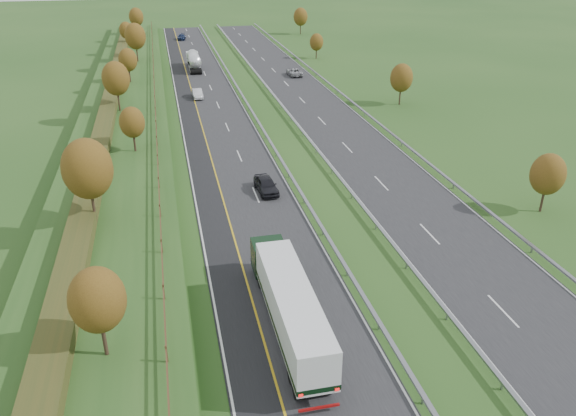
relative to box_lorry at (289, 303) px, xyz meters
name	(u,v)px	position (x,y,z in m)	size (l,w,h in m)	color
ground	(279,133)	(8.36, 42.74, -2.33)	(400.00, 400.00, 0.00)	#264A1A
near_carriageway	(218,126)	(0.36, 47.74, -2.31)	(10.50, 200.00, 0.04)	#232326
far_carriageway	(328,118)	(16.86, 47.74, -2.31)	(10.50, 200.00, 0.04)	#232326
hard_shoulder	(191,127)	(-3.39, 47.74, -2.31)	(3.00, 200.00, 0.04)	black
lane_markings	(262,123)	(6.76, 47.62, -2.28)	(26.75, 200.00, 0.01)	silver
embankment_left	(123,125)	(-12.64, 47.74, -1.33)	(12.00, 200.00, 2.00)	#264A1A
hedge_left	(107,115)	(-14.64, 47.74, 0.22)	(2.20, 180.00, 1.10)	#333B18
fence_left	(155,112)	(-8.14, 47.33, 0.40)	(0.12, 189.06, 1.20)	#422B19
median_barrier_near	(257,119)	(6.06, 47.74, -1.72)	(0.32, 200.00, 0.71)	gray
median_barrier_far	(291,117)	(11.16, 47.74, -1.72)	(0.32, 200.00, 0.71)	gray
outer_barrier_far	(365,112)	(22.66, 47.74, -1.71)	(0.32, 200.00, 0.71)	gray
trees_left	(120,92)	(-12.28, 44.37, 4.04)	(6.64, 164.30, 7.66)	#2D2116
trees_far	(352,51)	(30.16, 76.95, 1.92)	(8.45, 118.60, 7.12)	#2D2116
box_lorry	(289,303)	(0.00, 0.00, 0.00)	(2.58, 16.28, 4.06)	black
road_tanker	(194,60)	(-0.08, 87.27, -0.47)	(2.40, 11.22, 3.46)	silver
car_dark_near	(266,185)	(2.82, 23.23, -1.47)	(1.94, 4.82, 1.64)	black
car_silver_mid	(197,93)	(-1.24, 64.05, -1.56)	(1.55, 4.45, 1.47)	silver
car_small_far	(182,37)	(-0.61, 125.57, -1.59)	(1.96, 4.81, 1.40)	#152243
car_oncoming	(294,72)	(18.59, 76.90, -1.57)	(2.40, 5.20, 1.45)	#9F9FA3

